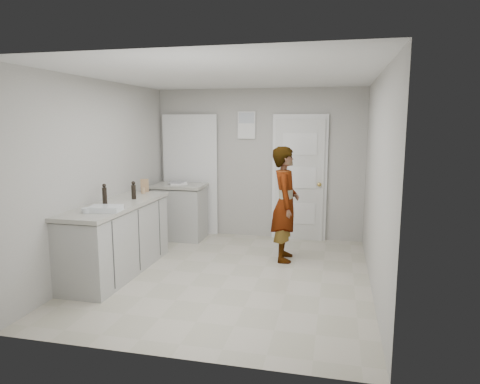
% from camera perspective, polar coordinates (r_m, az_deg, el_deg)
% --- Properties ---
extents(ground, '(4.00, 4.00, 0.00)m').
position_cam_1_polar(ground, '(5.61, -1.41, -11.05)').
color(ground, '#B0AB94').
rests_on(ground, ground).
extents(room_shell, '(4.00, 4.00, 4.00)m').
position_cam_1_polar(room_shell, '(7.26, 1.03, 1.98)').
color(room_shell, '#A5A39C').
rests_on(room_shell, ground).
extents(main_counter, '(0.64, 1.96, 0.93)m').
position_cam_1_polar(main_counter, '(5.82, -15.99, -6.24)').
color(main_counter, '#B0B0AC').
rests_on(main_counter, ground).
extents(side_counter, '(0.84, 0.61, 0.93)m').
position_cam_1_polar(side_counter, '(7.28, -7.97, -2.85)').
color(side_counter, '#B0B0AC').
rests_on(side_counter, ground).
extents(person, '(0.44, 0.63, 1.62)m').
position_cam_1_polar(person, '(6.05, 6.04, -1.61)').
color(person, silver).
rests_on(person, ground).
extents(cake_mix_box, '(0.13, 0.10, 0.19)m').
position_cam_1_polar(cake_mix_box, '(6.49, -12.60, 0.85)').
color(cake_mix_box, '#9D7A4E').
rests_on(cake_mix_box, main_counter).
extents(spice_jar, '(0.06, 0.06, 0.09)m').
position_cam_1_polar(spice_jar, '(6.35, -12.79, 0.17)').
color(spice_jar, tan).
rests_on(spice_jar, main_counter).
extents(oil_cruet_a, '(0.06, 0.06, 0.24)m').
position_cam_1_polar(oil_cruet_a, '(5.92, -14.00, 0.19)').
color(oil_cruet_a, black).
rests_on(oil_cruet_a, main_counter).
extents(oil_cruet_b, '(0.06, 0.06, 0.26)m').
position_cam_1_polar(oil_cruet_b, '(5.66, -17.61, -0.29)').
color(oil_cruet_b, black).
rests_on(oil_cruet_b, main_counter).
extents(baking_dish, '(0.39, 0.31, 0.06)m').
position_cam_1_polar(baking_dish, '(5.21, -17.53, -2.16)').
color(baking_dish, silver).
rests_on(baking_dish, main_counter).
extents(egg_bowl, '(0.13, 0.13, 0.05)m').
position_cam_1_polar(egg_bowl, '(5.22, -19.66, -2.30)').
color(egg_bowl, silver).
rests_on(egg_bowl, main_counter).
extents(papers, '(0.39, 0.43, 0.01)m').
position_cam_1_polar(papers, '(7.27, -8.17, 1.15)').
color(papers, white).
rests_on(papers, side_counter).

